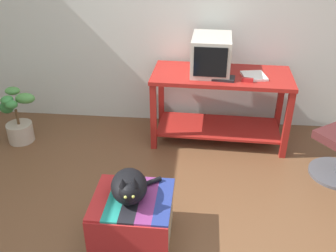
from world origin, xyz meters
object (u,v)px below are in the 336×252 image
object	(u,v)px
book	(254,76)
stapler	(248,80)
keyboard	(214,77)
tv_monitor	(211,55)
cat	(129,187)
ottoman_with_blanket	(133,218)
desk	(220,96)
potted_plant	(18,120)

from	to	relation	value
book	stapler	xyz separation A→B (m)	(-0.08, -0.13, 0.01)
keyboard	book	bearing A→B (deg)	18.53
tv_monitor	cat	bearing A→B (deg)	-107.41
tv_monitor	ottoman_with_blanket	bearing A→B (deg)	-106.93
tv_monitor	stapler	bearing A→B (deg)	-30.50
desk	potted_plant	bearing A→B (deg)	-171.22
cat	potted_plant	distance (m)	1.97
book	cat	world-z (taller)	book
tv_monitor	book	xyz separation A→B (m)	(0.43, -0.09, -0.17)
potted_plant	book	bearing A→B (deg)	4.69
desk	cat	xyz separation A→B (m)	(-0.68, -1.55, -0.03)
book	potted_plant	size ratio (longest dim) A/B	0.42
stapler	ottoman_with_blanket	bearing A→B (deg)	158.81
ottoman_with_blanket	stapler	size ratio (longest dim) A/B	5.28
desk	stapler	bearing A→B (deg)	-36.87
ottoman_with_blanket	cat	xyz separation A→B (m)	(-0.01, 0.00, 0.30)
potted_plant	stapler	world-z (taller)	stapler
book	potted_plant	distance (m)	2.51
keyboard	book	size ratio (longest dim) A/B	1.59
keyboard	stapler	distance (m)	0.32
ottoman_with_blanket	potted_plant	world-z (taller)	potted_plant
ottoman_with_blanket	cat	world-z (taller)	cat
tv_monitor	ottoman_with_blanket	world-z (taller)	tv_monitor
ottoman_with_blanket	potted_plant	bearing A→B (deg)	138.68
potted_plant	desk	bearing A→B (deg)	6.91
book	stapler	bearing A→B (deg)	-130.07
desk	book	world-z (taller)	book
desk	ottoman_with_blanket	distance (m)	1.72
desk	cat	bearing A→B (deg)	-111.61
tv_monitor	keyboard	distance (m)	0.25
keyboard	potted_plant	world-z (taller)	keyboard
desk	tv_monitor	xyz separation A→B (m)	(-0.12, 0.04, 0.43)
keyboard	ottoman_with_blanket	distance (m)	1.64
potted_plant	stapler	size ratio (longest dim) A/B	5.40
stapler	keyboard	bearing A→B (deg)	92.98
desk	tv_monitor	distance (m)	0.44
tv_monitor	potted_plant	distance (m)	2.15
keyboard	potted_plant	xyz separation A→B (m)	(-2.06, -0.12, -0.52)
keyboard	potted_plant	size ratio (longest dim) A/B	0.67
tv_monitor	potted_plant	size ratio (longest dim) A/B	0.88
desk	keyboard	bearing A→B (deg)	-117.80
cat	ottoman_with_blanket	bearing A→B (deg)	-20.25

